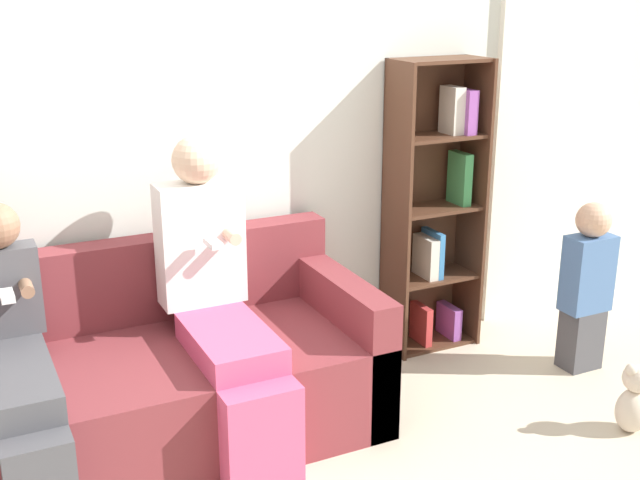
# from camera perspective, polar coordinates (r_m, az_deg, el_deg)

# --- Properties ---
(back_wall) EXTENTS (10.00, 0.06, 2.55)m
(back_wall) POSITION_cam_1_polar(r_m,az_deg,el_deg) (3.73, -9.26, 8.14)
(back_wall) COLOR silver
(back_wall) RESTS_ON ground_plane
(curtain_panel) EXTENTS (0.85, 0.04, 2.25)m
(curtain_panel) POSITION_cam_1_polar(r_m,az_deg,el_deg) (4.77, 16.40, 7.96)
(curtain_panel) COLOR silver
(curtain_panel) RESTS_ON ground_plane
(couch) EXTENTS (1.82, 0.87, 0.81)m
(couch) POSITION_cam_1_polar(r_m,az_deg,el_deg) (3.53, -11.26, -9.80)
(couch) COLOR maroon
(couch) RESTS_ON ground_plane
(adult_seated) EXTENTS (0.37, 0.85, 1.28)m
(adult_seated) POSITION_cam_1_polar(r_m,az_deg,el_deg) (3.38, -7.20, -3.88)
(adult_seated) COLOR #DB4C75
(adult_seated) RESTS_ON ground_plane
(child_seated) EXTENTS (0.28, 0.86, 1.08)m
(child_seated) POSITION_cam_1_polar(r_m,az_deg,el_deg) (3.23, -20.70, -7.97)
(child_seated) COLOR #47474C
(child_seated) RESTS_ON ground_plane
(toddler_standing) EXTENTS (0.24, 0.17, 0.88)m
(toddler_standing) POSITION_cam_1_polar(r_m,az_deg,el_deg) (4.22, 18.43, -3.03)
(toddler_standing) COLOR #47474C
(toddler_standing) RESTS_ON ground_plane
(bookshelf) EXTENTS (0.49, 0.27, 1.53)m
(bookshelf) POSITION_cam_1_polar(r_m,az_deg,el_deg) (4.26, 8.14, 2.34)
(bookshelf) COLOR #4C2D1E
(bookshelf) RESTS_ON ground_plane
(teddy_bear) EXTENTS (0.17, 0.14, 0.33)m
(teddy_bear) POSITION_cam_1_polar(r_m,az_deg,el_deg) (3.82, 21.45, -10.50)
(teddy_bear) COLOR beige
(teddy_bear) RESTS_ON ground_plane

